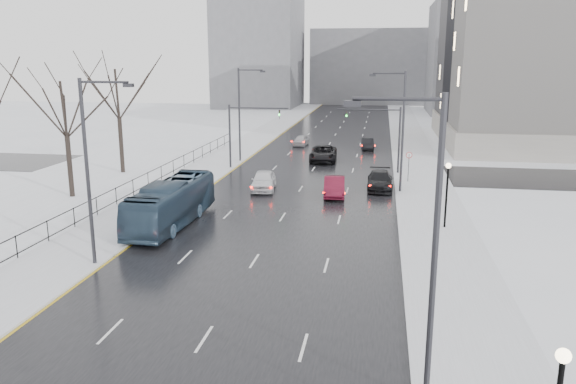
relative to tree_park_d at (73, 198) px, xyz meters
The scene contains 26 objects.
road 31.51m from the tree_park_d, 55.60° to the left, with size 16.00×150.00×0.04m, color black.
cross_road 22.65m from the tree_park_d, 38.19° to the left, with size 130.00×10.00×0.04m, color black.
sidewalk_left 27.01m from the tree_park_d, 74.32° to the left, with size 5.00×150.00×0.16m, color silver.
sidewalk_right 38.43m from the tree_park_d, 42.57° to the left, with size 5.00×150.00×0.16m, color silver.
park_strip 26.09m from the tree_park_d, 94.84° to the left, with size 14.00×150.00×0.12m, color white.
tree_park_d is the anchor object (origin of this frame).
tree_park_e 10.01m from the tree_park_d, 92.29° to the left, with size 9.45×9.45×13.50m, color black, non-canonical shape.
iron_fence 6.31m from the tree_park_d, 39.81° to the right, with size 0.06×70.00×1.30m.
streetlight_r_near 35.80m from the tree_park_d, 42.75° to the right, with size 2.95×0.25×10.00m.
streetlight_r_mid 27.24m from the tree_park_d, 13.01° to the left, with size 2.95×0.25×10.00m.
streetlight_l_near 17.90m from the tree_park_d, 55.47° to the right, with size 2.95×0.25×10.00m.
streetlight_l_far 21.17m from the tree_park_d, 61.85° to the left, with size 2.95×0.25×10.00m.
lamppost_r_mid 29.23m from the tree_park_d, ahead, with size 0.36×0.36×4.28m.
mast_signal_right 29.05m from the tree_park_d, 29.12° to the left, with size 6.10×0.33×6.50m.
mast_signal_left 17.96m from the tree_park_d, 53.20° to the left, with size 6.10×0.33×6.50m.
no_uturn_sign 28.88m from the tree_park_d, 20.32° to the left, with size 0.60×0.06×2.70m.
bldg_far_right 93.70m from the tree_park_d, 60.51° to the left, with size 24.00×20.00×22.00m, color slate.
bldg_far_left 92.17m from the tree_park_d, 92.64° to the left, with size 18.00×22.00×28.00m, color slate.
bldg_far_center 108.59m from the tree_park_d, 78.38° to the left, with size 30.00×18.00×18.00m, color slate.
bus 12.47m from the tree_park_d, 29.21° to the right, with size 2.51×10.71×2.98m, color #2B4055.
sedan_center_near 15.61m from the tree_park_d, 18.87° to the left, with size 1.95×4.84×1.65m, color silver.
sedan_right_near 21.24m from the tree_park_d, 10.66° to the left, with size 1.65×4.73×1.56m, color maroon.
sedan_right_cross 26.93m from the tree_park_d, 47.16° to the left, with size 2.80×6.06×1.68m, color black.
sedan_right_far 25.49m from the tree_park_d, 15.89° to the left, with size 2.13×5.24×1.52m, color black.
sedan_center_far 33.79m from the tree_park_d, 64.96° to the left, with size 1.56×3.88×1.32m, color #A9A9AE.
sedan_right_distant 36.80m from the tree_park_d, 51.61° to the left, with size 1.42×4.08×1.35m, color black.
Camera 1 is at (6.66, -6.57, 10.92)m, focal length 35.00 mm.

